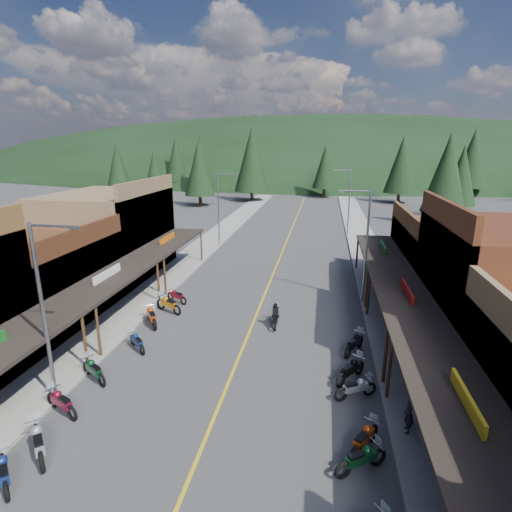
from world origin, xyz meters
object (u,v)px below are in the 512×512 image
at_px(pine_2, 252,160).
at_px(bike_west_6, 94,369).
at_px(bike_west_9, 168,303).
at_px(bike_east_7, 351,369).
at_px(bike_west_8, 151,315).
at_px(bike_east_4, 361,458).
at_px(bike_west_5, 61,401).
at_px(pine_10, 199,168).
at_px(bike_west_3, 3,471).
at_px(streetlight_2, 365,242).
at_px(bike_west_4, 38,441).
at_px(streetlight_0, 46,308).
at_px(pine_1, 200,161).
at_px(bike_east_6, 356,387).
at_px(shop_east_2, 511,293).
at_px(pine_8, 155,177).
at_px(shop_west_2, 35,281).
at_px(pedestrian_east_a, 409,414).
at_px(pine_7, 176,159).
at_px(pine_0, 118,165).
at_px(pedestrian_east_b, 373,261).
at_px(rider_on_bike, 276,316).
at_px(pine_5, 472,158).
at_px(pine_11, 447,173).
at_px(bike_west_7, 137,341).
at_px(bike_east_8, 354,343).
at_px(bike_west_10, 177,295).
at_px(shop_west_3, 111,234).
at_px(pine_3, 325,166).
at_px(streetlight_1, 220,206).
at_px(bike_east_5, 364,438).
at_px(streetlight_3, 348,199).
at_px(pine_9, 461,176).
at_px(shop_east_3, 452,260).
at_px(pine_4, 402,164).

height_order(pine_2, bike_west_6, pine_2).
xyz_separation_m(bike_west_9, bike_east_7, (11.55, -6.17, -0.03)).
bearing_deg(bike_west_8, bike_east_4, -75.40).
bearing_deg(bike_west_8, bike_west_5, -127.21).
relative_size(pine_10, bike_west_9, 5.07).
bearing_deg(bike_west_3, bike_west_6, 49.27).
xyz_separation_m(streetlight_2, bike_west_4, (-12.60, -16.96, -3.80)).
height_order(streetlight_0, pine_1, pine_1).
bearing_deg(bike_west_6, bike_east_6, -53.16).
bearing_deg(shop_east_2, pine_8, 133.05).
xyz_separation_m(shop_west_2, pedestrian_east_a, (21.41, -7.27, -1.59)).
xyz_separation_m(streetlight_2, pine_7, (-38.95, 68.00, 2.78)).
bearing_deg(shop_west_2, pine_0, 113.52).
distance_m(shop_east_2, pedestrian_east_b, 14.62).
distance_m(shop_east_2, rider_on_bike, 12.75).
relative_size(pine_5, pine_7, 1.12).
bearing_deg(pine_11, bike_west_7, -123.24).
height_order(bike_west_9, pedestrian_east_b, pedestrian_east_b).
relative_size(pine_0, pine_10, 0.95).
height_order(pine_7, pine_8, pine_7).
bearing_deg(shop_east_2, bike_west_9, 173.34).
xyz_separation_m(streetlight_0, pedestrian_east_a, (14.61, 0.43, -3.52)).
height_order(bike_east_8, pedestrian_east_a, pedestrian_east_a).
bearing_deg(bike_west_10, bike_east_8, -84.31).
height_order(pine_11, bike_west_7, pine_11).
xyz_separation_m(shop_west_3, streetlight_2, (20.74, -3.30, 0.94)).
bearing_deg(bike_west_4, shop_west_3, 69.21).
relative_size(shop_east_2, pine_3, 0.99).
relative_size(bike_east_6, bike_east_7, 0.92).
bearing_deg(pine_1, pine_7, 143.13).
xyz_separation_m(streetlight_1, pine_5, (40.95, 50.00, 3.53)).
xyz_separation_m(streetlight_0, bike_east_5, (12.87, -0.76, -3.87)).
xyz_separation_m(shop_east_2, bike_east_5, (-7.87, -8.46, -2.93)).
relative_size(streetlight_2, bike_east_8, 3.75).
distance_m(pine_0, pine_5, 74.69).
xyz_separation_m(streetlight_3, rider_on_bike, (-5.50, -26.81, -3.83)).
height_order(pine_10, bike_west_6, pine_10).
distance_m(pine_9, rider_on_bike, 47.85).
bearing_deg(streetlight_0, bike_east_7, 16.84).
xyz_separation_m(bike_east_8, rider_on_bike, (-4.58, 2.62, 0.03)).
bearing_deg(shop_east_3, bike_east_7, -120.92).
bearing_deg(shop_east_2, shop_west_2, -180.00).
bearing_deg(bike_east_6, bike_west_8, -141.14).
distance_m(pine_4, bike_west_7, 65.88).
height_order(pine_4, bike_west_3, pine_4).
bearing_deg(bike_east_4, shop_east_3, 124.06).
bearing_deg(pine_9, bike_west_6, -121.66).
distance_m(streetlight_3, bike_east_7, 32.43).
relative_size(streetlight_0, streetlight_2, 1.00).
bearing_deg(bike_west_10, pine_2, 33.46).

